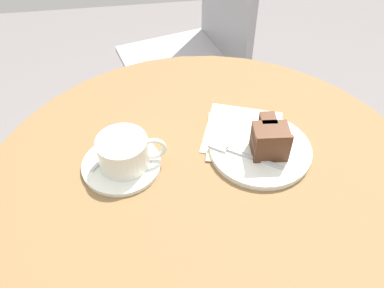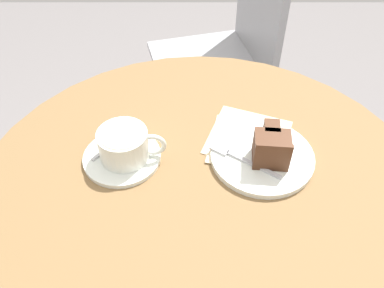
# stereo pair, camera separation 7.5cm
# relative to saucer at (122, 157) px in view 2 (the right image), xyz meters

# --- Properties ---
(cafe_table) EXTENTS (0.85, 0.85, 0.73)m
(cafe_table) POSITION_rel_saucer_xyz_m (0.15, -0.07, -0.12)
(cafe_table) COLOR brown
(cafe_table) RESTS_ON ground
(saucer) EXTENTS (0.15, 0.15, 0.01)m
(saucer) POSITION_rel_saucer_xyz_m (0.00, 0.00, 0.00)
(saucer) COLOR silver
(saucer) RESTS_ON cafe_table
(coffee_cup) EXTENTS (0.13, 0.09, 0.06)m
(coffee_cup) POSITION_rel_saucer_xyz_m (0.01, -0.00, 0.04)
(coffee_cup) COLOR silver
(coffee_cup) RESTS_ON saucer
(teaspoon) EXTENTS (0.07, 0.09, 0.00)m
(teaspoon) POSITION_rel_saucer_xyz_m (-0.01, 0.04, 0.01)
(teaspoon) COLOR #B7B7BC
(teaspoon) RESTS_ON saucer
(cake_plate) EXTENTS (0.20, 0.20, 0.01)m
(cake_plate) POSITION_rel_saucer_xyz_m (0.27, 0.00, 0.00)
(cake_plate) COLOR silver
(cake_plate) RESTS_ON cafe_table
(cake_slice) EXTENTS (0.07, 0.08, 0.06)m
(cake_slice) POSITION_rel_saucer_xyz_m (0.28, -0.01, 0.04)
(cake_slice) COLOR #422619
(cake_slice) RESTS_ON cake_plate
(fork) EXTENTS (0.13, 0.10, 0.00)m
(fork) POSITION_rel_saucer_xyz_m (0.22, -0.01, 0.01)
(fork) COLOR #B7B7BC
(fork) RESTS_ON cake_plate
(napkin) EXTENTS (0.19, 0.20, 0.00)m
(napkin) POSITION_rel_saucer_xyz_m (0.24, 0.05, -0.00)
(napkin) COLOR beige
(napkin) RESTS_ON cafe_table
(cafe_chair) EXTENTS (0.46, 0.46, 0.90)m
(cafe_chair) POSITION_rel_saucer_xyz_m (0.27, 0.73, -0.20)
(cafe_chair) COLOR #9E9EA3
(cafe_chair) RESTS_ON ground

